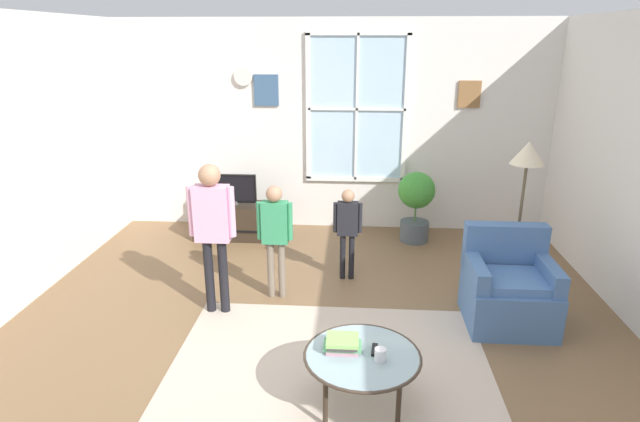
{
  "coord_description": "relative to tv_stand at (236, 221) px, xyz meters",
  "views": [
    {
      "loc": [
        0.35,
        -3.73,
        2.52
      ],
      "look_at": [
        0.05,
        0.4,
        1.14
      ],
      "focal_mm": 29.16,
      "sensor_mm": 36.0,
      "label": 1
    }
  ],
  "objects": [
    {
      "name": "area_rug",
      "position": [
        1.39,
        -2.73,
        -0.22
      ],
      "size": [
        2.58,
        1.83,
        0.01
      ],
      "primitive_type": "cube",
      "color": "#C6B29E",
      "rests_on": "ground_plane"
    },
    {
      "name": "potted_plant_by_window",
      "position": [
        2.33,
        0.04,
        0.31
      ],
      "size": [
        0.47,
        0.47,
        0.92
      ],
      "color": "#4C565B",
      "rests_on": "ground_plane"
    },
    {
      "name": "television",
      "position": [
        0.0,
        -0.0,
        0.44
      ],
      "size": [
        0.56,
        0.08,
        0.4
      ],
      "color": "#4C4C4C",
      "rests_on": "tv_stand"
    },
    {
      "name": "floor_lamp",
      "position": [
        3.19,
        -1.38,
        1.1
      ],
      "size": [
        0.32,
        0.32,
        1.59
      ],
      "color": "black",
      "rests_on": "ground_plane"
    },
    {
      "name": "armchair",
      "position": [
        2.98,
        -1.95,
        0.1
      ],
      "size": [
        0.76,
        0.74,
        0.87
      ],
      "color": "#476B9E",
      "rests_on": "ground_plane"
    },
    {
      "name": "book_stack",
      "position": [
        1.49,
        -3.17,
        0.24
      ],
      "size": [
        0.27,
        0.2,
        0.09
      ],
      "color": "#C1909E",
      "rests_on": "coffee_table"
    },
    {
      "name": "person_pink_shirt",
      "position": [
        0.26,
        -1.96,
        0.69
      ],
      "size": [
        0.44,
        0.2,
        1.46
      ],
      "color": "black",
      "rests_on": "ground_plane"
    },
    {
      "name": "back_wall",
      "position": [
        1.23,
        0.58,
        1.17
      ],
      "size": [
        5.75,
        0.17,
        2.77
      ],
      "color": "silver",
      "rests_on": "ground_plane"
    },
    {
      "name": "ground_plane",
      "position": [
        1.21,
        -2.63,
        -0.24
      ],
      "size": [
        6.35,
        6.92,
        0.02
      ],
      "primitive_type": "cube",
      "color": "brown"
    },
    {
      "name": "coffee_table",
      "position": [
        1.63,
        -3.22,
        0.16
      ],
      "size": [
        0.83,
        0.83,
        0.42
      ],
      "color": "#99B2B7",
      "rests_on": "ground_plane"
    },
    {
      "name": "tv_stand",
      "position": [
        0.0,
        0.0,
        0.0
      ],
      "size": [
        1.1,
        0.44,
        0.46
      ],
      "color": "#2D2319",
      "rests_on": "ground_plane"
    },
    {
      "name": "cup",
      "position": [
        1.76,
        -3.28,
        0.23
      ],
      "size": [
        0.08,
        0.08,
        0.09
      ],
      "primitive_type": "cylinder",
      "color": "white",
      "rests_on": "coffee_table"
    },
    {
      "name": "person_black_shirt",
      "position": [
        1.48,
        -1.15,
        0.41
      ],
      "size": [
        0.31,
        0.14,
        1.02
      ],
      "color": "black",
      "rests_on": "ground_plane"
    },
    {
      "name": "remote_near_books",
      "position": [
        1.72,
        -3.17,
        0.2
      ],
      "size": [
        0.05,
        0.14,
        0.02
      ],
      "primitive_type": "cube",
      "rotation": [
        0.0,
        0.0,
        -0.09
      ],
      "color": "black",
      "rests_on": "coffee_table"
    },
    {
      "name": "person_green_shirt",
      "position": [
        0.78,
        -1.62,
        0.51
      ],
      "size": [
        0.35,
        0.16,
        1.18
      ],
      "color": "#726656",
      "rests_on": "ground_plane"
    }
  ]
}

